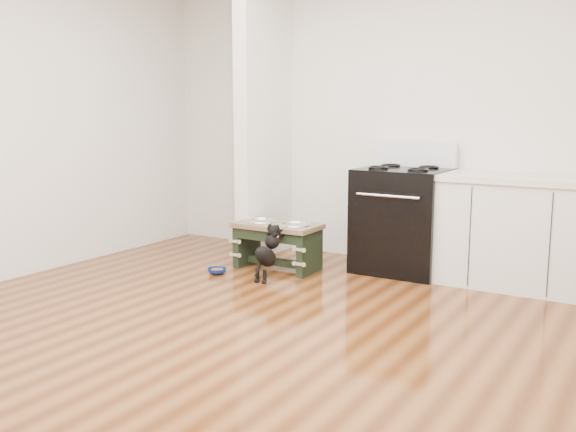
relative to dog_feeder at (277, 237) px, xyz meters
The scene contains 8 objects.
ground 1.82m from the dog_feeder, 65.76° to the right, with size 5.00×5.00×0.00m, color #4A230D.
room_shell 2.23m from the dog_feeder, 65.76° to the right, with size 5.00×5.00×5.00m.
partition_wall 1.23m from the dog_feeder, 133.38° to the left, with size 0.15×0.80×2.70m, color silver.
oven_range 1.13m from the dog_feeder, 27.91° to the left, with size 0.76×0.69×1.14m.
cabinet_run 2.05m from the dog_feeder, 15.38° to the left, with size 1.24×0.64×0.91m.
dog_feeder is the anchor object (origin of this frame).
puppy 0.38m from the dog_feeder, 68.85° to the right, with size 0.13×0.39×0.47m.
floor_bowl 0.62m from the dog_feeder, 130.12° to the right, with size 0.20×0.20×0.05m.
Camera 1 is at (2.30, -3.15, 1.44)m, focal length 40.00 mm.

